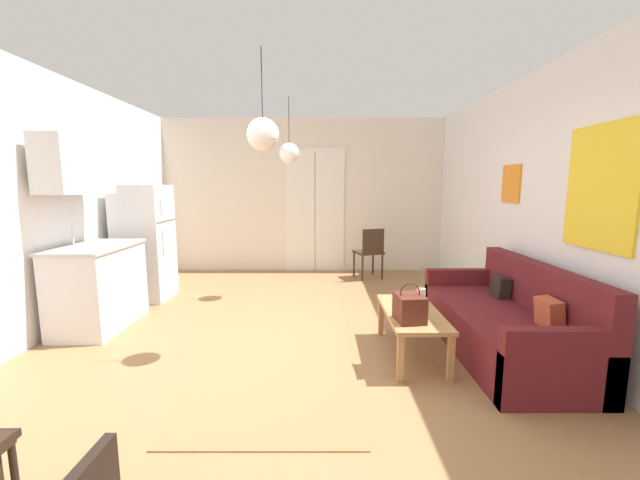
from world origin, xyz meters
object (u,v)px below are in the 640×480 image
Objects in this scene: couch at (509,325)px; handbag at (410,308)px; accent_chair at (371,250)px; pendant_lamp_near at (264,134)px; coffee_table at (413,317)px; refrigerator at (146,243)px; bamboo_vase at (422,298)px; pendant_lamp_far at (290,153)px.

couch is 1.08m from handbag.
pendant_lamp_near reaches higher than accent_chair.
coffee_table is at bearing 71.22° from accent_chair.
refrigerator reaches higher than couch.
handbag is at bearing -16.09° from pendant_lamp_near.
refrigerator reaches higher than bamboo_vase.
pendant_lamp_near is at bearing -179.59° from bamboo_vase.
pendant_lamp_near is (-1.34, 0.11, 1.63)m from coffee_table.
refrigerator is at bearing -0.08° from accent_chair.
pendant_lamp_near is (1.88, -1.68, 1.22)m from refrigerator.
pendant_lamp_far is at bearing 126.55° from bamboo_vase.
pendant_lamp_near is (-1.33, -2.78, 1.51)m from accent_chair.
pendant_lamp_near is at bearing -41.73° from refrigerator.
handbag is at bearing -117.70° from bamboo_vase.
refrigerator is (-3.33, 1.67, 0.27)m from bamboo_vase.
coffee_table is 0.22m from bamboo_vase.
refrigerator is 1.77× the size of pendant_lamp_far.
coffee_table is 1.19× the size of pendant_lamp_far.
handbag is 0.21× the size of refrigerator.
coffee_table is at bearing 71.50° from handbag.
handbag reaches higher than coffee_table.
refrigerator is (-3.14, 2.04, 0.24)m from handbag.
pendant_lamp_far is (0.08, 1.85, -0.01)m from pendant_lamp_near.
bamboo_vase reaches higher than coffee_table.
couch is at bearing -3.76° from bamboo_vase.
coffee_table is at bearing -4.53° from pendant_lamp_near.
pendant_lamp_far is (-1.37, 1.84, 1.47)m from bamboo_vase.
pendant_lamp_near and pendant_lamp_far have the same top height.
bamboo_vase is 0.45× the size of pendant_lamp_near.
accent_chair is 3.43m from pendant_lamp_near.
coffee_table is 2.89m from accent_chair.
accent_chair is (0.08, 3.14, -0.05)m from handbag.
couch is at bearing 3.98° from coffee_table.
refrigerator reaches higher than accent_chair.
couch is 0.84m from bamboo_vase.
bamboo_vase is at bearing 176.24° from couch.
accent_chair is 2.16m from pendant_lamp_far.
bamboo_vase is at bearing -53.45° from pendant_lamp_far.
pendant_lamp_near is (-1.25, 0.36, 1.46)m from handbag.
couch reaches higher than handbag.
pendant_lamp_far is (-1.26, 1.96, 1.62)m from coffee_table.
coffee_table is 1.23× the size of accent_chair.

